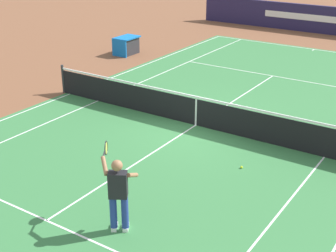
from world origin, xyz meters
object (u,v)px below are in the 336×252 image
at_px(equipment_cart_tarped, 127,45).
at_px(tennis_net, 196,111).
at_px(tennis_player_near, 118,191).
at_px(tennis_ball, 242,167).

bearing_deg(equipment_cart_tarped, tennis_net, 51.48).
height_order(tennis_net, tennis_player_near, tennis_player_near).
bearing_deg(equipment_cart_tarped, tennis_ball, 51.89).
height_order(tennis_player_near, tennis_ball, tennis_player_near).
bearing_deg(tennis_net, equipment_cart_tarped, -128.52).
relative_size(tennis_ball, equipment_cart_tarped, 0.05).
xyz_separation_m(tennis_player_near, equipment_cart_tarped, (-11.64, -8.90, -0.49)).
bearing_deg(tennis_player_near, equipment_cart_tarped, -142.60).
relative_size(tennis_player_near, equipment_cart_tarped, 1.36).
distance_m(tennis_player_near, tennis_ball, 4.12).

